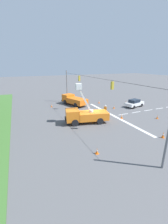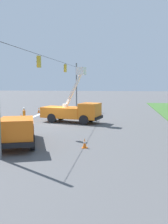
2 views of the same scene
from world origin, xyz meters
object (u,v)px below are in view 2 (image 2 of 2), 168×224
traffic_cone_far_right (39,110)px  traffic_cone_foreground_right (21,117)px  road_worker (24,115)px  utility_truck_support_near (16,129)px  traffic_cone_lane_edge_a (85,143)px  traffic_cone_far_left (101,112)px  utility_truck_bucket_lift (73,111)px

traffic_cone_far_right → traffic_cone_foreground_right: bearing=2.6°
road_worker → traffic_cone_far_right: 10.45m
utility_truck_support_near → traffic_cone_lane_edge_a: bearing=87.4°
road_worker → traffic_cone_lane_edge_a: 11.52m
traffic_cone_foreground_right → traffic_cone_far_right: bearing=-177.4°
road_worker → traffic_cone_far_left: bearing=144.6°
traffic_cone_foreground_right → traffic_cone_lane_edge_a: bearing=37.8°
road_worker → traffic_cone_foreground_right: bearing=-152.7°
road_worker → traffic_cone_far_left: 12.30m
traffic_cone_foreground_right → traffic_cone_lane_edge_a: (11.51, 8.92, -0.07)m
traffic_cone_lane_edge_a → traffic_cone_foreground_right: bearing=-142.2°
utility_truck_bucket_lift → traffic_cone_far_right: bearing=-141.8°
utility_truck_support_near → traffic_cone_far_left: (-18.52, 4.46, -0.80)m
utility_truck_support_near → traffic_cone_far_left: 19.07m
traffic_cone_far_left → utility_truck_support_near: bearing=-13.5°
utility_truck_bucket_lift → road_worker: size_ratio=3.85×
utility_truck_support_near → traffic_cone_far_left: utility_truck_support_near is taller
traffic_cone_foreground_right → traffic_cone_far_left: (-7.23, 8.56, -0.09)m
utility_truck_bucket_lift → traffic_cone_lane_edge_a: size_ratio=10.24×
utility_truck_support_near → traffic_cone_foreground_right: utility_truck_support_near is taller
road_worker → traffic_cone_far_right: bearing=-170.2°
traffic_cone_lane_edge_a → traffic_cone_far_right: (-19.01, -9.26, 0.04)m
traffic_cone_foreground_right → traffic_cone_far_right: traffic_cone_foreground_right is taller
traffic_cone_foreground_right → traffic_cone_lane_edge_a: 14.56m
utility_truck_support_near → traffic_cone_lane_edge_a: size_ratio=10.10×
utility_truck_support_near → traffic_cone_lane_edge_a: 4.89m
utility_truck_support_near → road_worker: utility_truck_support_near is taller
utility_truck_support_near → utility_truck_bucket_lift: bearing=168.8°
traffic_cone_foreground_right → utility_truck_bucket_lift: bearing=82.9°
utility_truck_bucket_lift → utility_truck_support_near: bearing=-11.2°
utility_truck_support_near → traffic_cone_foreground_right: size_ratio=8.44×
utility_truck_support_near → traffic_cone_far_right: size_ratio=9.08×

